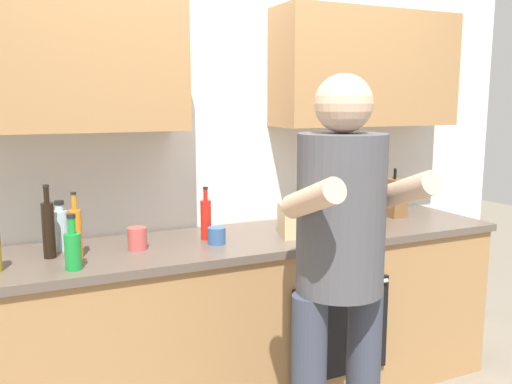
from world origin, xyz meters
name	(u,v)px	position (x,y,z in m)	size (l,w,h in m)	color
back_wall_unit	(225,120)	(0.00, 0.28, 1.49)	(4.00, 0.38, 2.50)	silver
counter	(247,320)	(0.00, 0.00, 0.45)	(2.84, 0.67, 0.90)	#A37547
person_standing	(340,256)	(0.05, -0.78, 1.00)	(0.49, 0.45, 1.69)	#383D4C
bottle_juice	(76,232)	(-0.84, -0.02, 1.02)	(0.06, 0.06, 0.30)	orange
bottle_soda	(73,249)	(-0.87, -0.20, 0.99)	(0.07, 0.07, 0.23)	#198C33
bottle_water	(60,229)	(-0.89, 0.13, 1.00)	(0.07, 0.07, 0.24)	silver
bottle_soy	(48,228)	(-0.95, 0.02, 1.03)	(0.05, 0.05, 0.33)	black
bottle_hotsauce	(206,218)	(-0.20, 0.05, 1.01)	(0.05, 0.05, 0.27)	red
cup_ceramic	(137,238)	(-0.56, 0.00, 0.95)	(0.09, 0.09, 0.11)	#BF4C47
cup_tea	(217,236)	(-0.18, -0.06, 0.94)	(0.09, 0.09, 0.08)	#33598C
mixing_bowl	(346,221)	(0.59, -0.03, 0.94)	(0.25, 0.25, 0.08)	silver
knife_block	(394,197)	(1.02, 0.10, 1.02)	(0.10, 0.14, 0.29)	brown
grocery_bag_bread	(296,220)	(0.25, -0.07, 0.98)	(0.16, 0.21, 0.16)	tan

